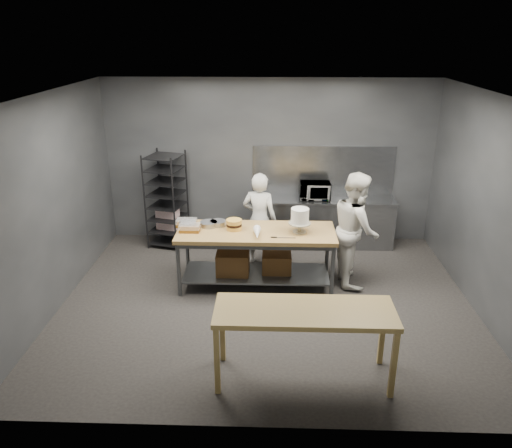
{
  "coord_description": "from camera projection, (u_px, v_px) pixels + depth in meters",
  "views": [
    {
      "loc": [
        0.07,
        -6.46,
        3.77
      ],
      "look_at": [
        -0.17,
        0.49,
        1.05
      ],
      "focal_mm": 35.0,
      "sensor_mm": 36.0,
      "label": 1
    }
  ],
  "objects": [
    {
      "name": "piping_bag",
      "position": [
        257.0,
        233.0,
        7.31
      ],
      "size": [
        0.14,
        0.39,
        0.12
      ],
      "primitive_type": "cone",
      "rotation": [
        1.57,
        0.0,
        0.05
      ],
      "color": "white",
      "rests_on": "work_table"
    },
    {
      "name": "back_wall",
      "position": [
        269.0,
        162.0,
        9.17
      ],
      "size": [
        6.0,
        0.04,
        3.0
      ],
      "primitive_type": "cube",
      "color": "#4C4F54",
      "rests_on": "ground"
    },
    {
      "name": "pastry_clamshells",
      "position": [
        188.0,
        225.0,
        7.63
      ],
      "size": [
        0.39,
        0.42,
        0.11
      ],
      "color": "#A06A20",
      "rests_on": "work_table"
    },
    {
      "name": "splashback_panel",
      "position": [
        323.0,
        170.0,
        9.18
      ],
      "size": [
        2.6,
        0.02,
        0.9
      ],
      "primitive_type": "cube",
      "color": "slate",
      "rests_on": "back_counter"
    },
    {
      "name": "frosted_cake_stand",
      "position": [
        300.0,
        217.0,
        7.42
      ],
      "size": [
        0.34,
        0.34,
        0.38
      ],
      "color": "#A49D83",
      "rests_on": "work_table"
    },
    {
      "name": "work_table",
      "position": [
        254.0,
        251.0,
        7.7
      ],
      "size": [
        2.4,
        0.9,
        0.92
      ],
      "color": "olive",
      "rests_on": "ground"
    },
    {
      "name": "chef_behind",
      "position": [
        260.0,
        219.0,
        8.34
      ],
      "size": [
        0.67,
        0.53,
        1.61
      ],
      "primitive_type": "imported",
      "rotation": [
        0.0,
        0.0,
        2.87
      ],
      "color": "silver",
      "rests_on": "ground"
    },
    {
      "name": "layer_cake",
      "position": [
        234.0,
        225.0,
        7.59
      ],
      "size": [
        0.24,
        0.24,
        0.16
      ],
      "color": "gold",
      "rests_on": "work_table"
    },
    {
      "name": "chef_right",
      "position": [
        356.0,
        229.0,
        7.71
      ],
      "size": [
        0.72,
        0.9,
        1.79
      ],
      "primitive_type": "imported",
      "rotation": [
        0.0,
        0.0,
        1.62
      ],
      "color": "silver",
      "rests_on": "ground"
    },
    {
      "name": "ground",
      "position": [
        266.0,
        302.0,
        7.39
      ],
      "size": [
        6.0,
        6.0,
        0.0
      ],
      "primitive_type": "plane",
      "color": "black",
      "rests_on": "ground"
    },
    {
      "name": "cake_pans",
      "position": [
        204.0,
        224.0,
        7.74
      ],
      "size": [
        0.72,
        0.31,
        0.07
      ],
      "color": "gray",
      "rests_on": "work_table"
    },
    {
      "name": "offset_spatula",
      "position": [
        280.0,
        238.0,
        7.31
      ],
      "size": [
        0.36,
        0.02,
        0.02
      ],
      "color": "slate",
      "rests_on": "work_table"
    },
    {
      "name": "microwave",
      "position": [
        315.0,
        191.0,
        9.01
      ],
      "size": [
        0.54,
        0.37,
        0.3
      ],
      "primitive_type": "imported",
      "color": "black",
      "rests_on": "back_counter"
    },
    {
      "name": "near_counter",
      "position": [
        305.0,
        316.0,
        5.51
      ],
      "size": [
        2.0,
        0.7,
        0.9
      ],
      "color": "olive",
      "rests_on": "ground"
    },
    {
      "name": "speed_rack",
      "position": [
        167.0,
        201.0,
        9.1
      ],
      "size": [
        0.74,
        0.77,
        1.75
      ],
      "color": "black",
      "rests_on": "ground"
    },
    {
      "name": "back_counter",
      "position": [
        322.0,
        222.0,
        9.22
      ],
      "size": [
        2.6,
        0.6,
        0.9
      ],
      "color": "slate",
      "rests_on": "ground"
    }
  ]
}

